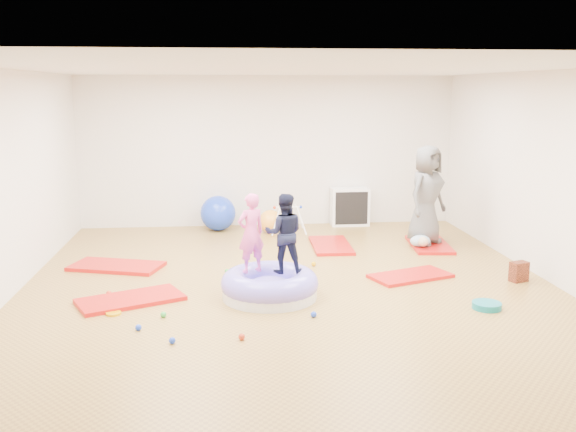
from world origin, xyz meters
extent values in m
cube|color=olive|center=(0.00, 0.00, 0.00)|extent=(7.00, 8.00, 0.01)
cube|color=silver|center=(0.00, 0.00, 2.80)|extent=(7.00, 8.00, 0.01)
cube|color=silver|center=(0.00, 4.00, 1.40)|extent=(7.00, 0.01, 2.80)
cube|color=silver|center=(0.00, -4.00, 1.40)|extent=(7.00, 0.01, 2.80)
cube|color=silver|center=(-3.50, 0.00, 1.40)|extent=(0.01, 8.00, 2.80)
cube|color=silver|center=(3.50, 0.00, 1.40)|extent=(0.01, 8.00, 2.80)
cube|color=red|center=(-2.00, -0.35, 0.03)|extent=(1.39, 1.09, 0.05)
cube|color=red|center=(-2.41, 1.20, 0.03)|extent=(1.43, 1.01, 0.05)
cube|color=red|center=(0.90, 2.14, 0.03)|extent=(0.64, 1.24, 0.05)
cube|color=red|center=(1.70, 0.30, 0.02)|extent=(1.23, 0.90, 0.05)
cube|color=red|center=(2.52, 2.01, 0.02)|extent=(0.72, 1.25, 0.05)
cylinder|color=silver|center=(-0.30, -0.37, 0.07)|extent=(1.18, 1.18, 0.13)
torus|color=#7366E8|center=(-0.30, -0.37, 0.19)|extent=(1.22, 1.22, 0.32)
ellipsoid|color=#7366E8|center=(-0.30, -0.37, 0.11)|extent=(0.65, 0.65, 0.29)
imported|color=#F456A5|center=(-0.52, -0.24, 0.85)|extent=(0.43, 0.38, 1.00)
imported|color=black|center=(-0.11, -0.29, 0.85)|extent=(0.51, 0.41, 1.00)
imported|color=#545454|center=(2.45, 2.05, 0.86)|extent=(0.94, 0.89, 1.62)
ellipsoid|color=#9CBCD2|center=(2.30, 1.81, 0.14)|extent=(0.33, 0.21, 0.19)
sphere|color=#D6B48C|center=(2.30, 1.66, 0.17)|extent=(0.15, 0.15, 0.15)
sphere|color=blue|center=(0.15, -1.12, 0.03)|extent=(0.07, 0.07, 0.07)
sphere|color=blue|center=(-1.40, -1.74, 0.03)|extent=(0.07, 0.07, 0.07)
sphere|color=green|center=(-1.55, -0.96, 0.03)|extent=(0.07, 0.07, 0.07)
sphere|color=red|center=(-2.30, -0.10, 0.03)|extent=(0.07, 0.07, 0.07)
sphere|color=blue|center=(0.29, 0.16, 0.03)|extent=(0.07, 0.07, 0.07)
sphere|color=#DC9F00|center=(0.45, 1.00, 0.03)|extent=(0.07, 0.07, 0.07)
sphere|color=green|center=(-0.82, 0.74, 0.03)|extent=(0.07, 0.07, 0.07)
sphere|color=blue|center=(-0.60, 0.61, 0.03)|extent=(0.07, 0.07, 0.07)
sphere|color=red|center=(-0.69, -1.71, 0.03)|extent=(0.07, 0.07, 0.07)
sphere|color=blue|center=(-1.79, -1.33, 0.03)|extent=(0.07, 0.07, 0.07)
sphere|color=blue|center=(-0.95, 3.57, 0.32)|extent=(0.64, 0.64, 0.64)
sphere|color=#FFA432|center=(-0.01, 3.29, 0.21)|extent=(0.42, 0.42, 0.42)
cylinder|color=white|center=(0.06, 3.02, 0.26)|extent=(0.18, 0.19, 0.49)
cylinder|color=white|center=(0.06, 3.44, 0.26)|extent=(0.18, 0.19, 0.49)
cylinder|color=white|center=(0.52, 3.02, 0.26)|extent=(0.18, 0.19, 0.49)
cylinder|color=white|center=(0.52, 3.44, 0.26)|extent=(0.18, 0.19, 0.49)
cylinder|color=white|center=(0.29, 3.23, 0.47)|extent=(0.47, 0.03, 0.03)
sphere|color=red|center=(0.05, 3.23, 0.47)|extent=(0.06, 0.06, 0.06)
sphere|color=blue|center=(0.53, 3.23, 0.47)|extent=(0.06, 0.06, 0.06)
cube|color=white|center=(1.54, 3.80, 0.36)|extent=(0.72, 0.35, 0.72)
cube|color=black|center=(1.54, 3.63, 0.36)|extent=(0.62, 0.02, 0.62)
cube|color=white|center=(1.54, 3.75, 0.36)|extent=(0.02, 0.24, 0.63)
cube|color=white|center=(1.54, 3.75, 0.36)|extent=(0.63, 0.24, 0.02)
cylinder|color=#0D7281|center=(2.23, -1.04, 0.04)|extent=(0.34, 0.34, 0.08)
cube|color=#A44021|center=(3.10, -0.02, 0.14)|extent=(0.27, 0.22, 0.27)
cylinder|color=#DC9F00|center=(-2.14, -0.79, 0.01)|extent=(0.18, 0.18, 0.03)
camera|label=1|loc=(-0.84, -7.99, 2.56)|focal=40.00mm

